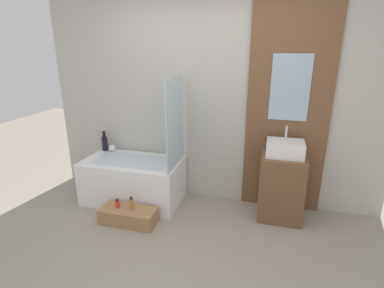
% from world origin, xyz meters
% --- Properties ---
extents(ground_plane, '(12.00, 12.00, 0.00)m').
position_xyz_m(ground_plane, '(0.00, 0.00, 0.00)').
color(ground_plane, gray).
extents(wall_tiled_back, '(4.20, 0.06, 2.60)m').
position_xyz_m(wall_tiled_back, '(0.00, 1.58, 1.30)').
color(wall_tiled_back, '#B7B2A8').
rests_on(wall_tiled_back, ground_plane).
extents(wall_wood_accent, '(0.93, 0.04, 2.60)m').
position_xyz_m(wall_wood_accent, '(0.93, 1.53, 1.31)').
color(wall_wood_accent, brown).
rests_on(wall_wood_accent, ground_plane).
extents(bathtub, '(1.23, 0.68, 0.55)m').
position_xyz_m(bathtub, '(-0.90, 1.19, 0.28)').
color(bathtub, white).
rests_on(bathtub, ground_plane).
extents(glass_shower_screen, '(0.01, 0.62, 1.05)m').
position_xyz_m(glass_shower_screen, '(-0.31, 1.18, 1.08)').
color(glass_shower_screen, silver).
rests_on(glass_shower_screen, bathtub).
extents(wooden_step_bench, '(0.64, 0.28, 0.17)m').
position_xyz_m(wooden_step_bench, '(-0.72, 0.68, 0.09)').
color(wooden_step_bench, '#997047').
rests_on(wooden_step_bench, ground_plane).
extents(vanity_cabinet, '(0.49, 0.47, 0.77)m').
position_xyz_m(vanity_cabinet, '(0.93, 1.28, 0.38)').
color(vanity_cabinet, brown).
rests_on(vanity_cabinet, ground_plane).
extents(sink, '(0.40, 0.32, 0.32)m').
position_xyz_m(sink, '(0.93, 1.28, 0.85)').
color(sink, white).
rests_on(sink, vanity_cabinet).
extents(vase_tall_dark, '(0.08, 0.08, 0.27)m').
position_xyz_m(vase_tall_dark, '(-1.42, 1.44, 0.66)').
color(vase_tall_dark, black).
rests_on(vase_tall_dark, bathtub).
extents(vase_round_light, '(0.09, 0.09, 0.09)m').
position_xyz_m(vase_round_light, '(-1.31, 1.43, 0.60)').
color(vase_round_light, white).
rests_on(vase_round_light, bathtub).
extents(bottle_soap_primary, '(0.05, 0.05, 0.10)m').
position_xyz_m(bottle_soap_primary, '(-0.85, 0.68, 0.22)').
color(bottle_soap_primary, red).
rests_on(bottle_soap_primary, wooden_step_bench).
extents(bottle_soap_secondary, '(0.05, 0.05, 0.16)m').
position_xyz_m(bottle_soap_secondary, '(-0.67, 0.68, 0.25)').
color(bottle_soap_secondary, '#B2752D').
rests_on(bottle_soap_secondary, wooden_step_bench).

